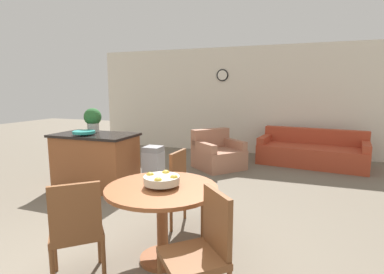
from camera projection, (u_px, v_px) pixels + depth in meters
The scene contains 12 objects.
wall_back at pixel (241, 101), 7.68m from camera, with size 8.00×0.09×2.70m.
dining_table at pixel (162, 204), 2.80m from camera, with size 1.05×1.05×0.74m.
dining_chair_near_left at pixel (76, 227), 2.46m from camera, with size 0.59×0.59×0.91m.
dining_chair_near_right at pixel (202, 247), 2.14m from camera, with size 0.59×0.59×0.91m.
dining_chair_far_side at pixel (187, 186), 3.52m from camera, with size 0.44×0.44×0.91m.
fruit_bowl at pixel (162, 180), 2.76m from camera, with size 0.33×0.33×0.13m.
kitchen_island at pixel (96, 161), 4.99m from camera, with size 1.34×0.78×0.91m.
teal_bowl at pixel (84, 132), 4.80m from camera, with size 0.35×0.35×0.07m.
potted_plant at pixel (93, 119), 5.14m from camera, with size 0.30×0.30×0.41m.
trash_bin at pixel (154, 168), 4.88m from camera, with size 0.29×0.28×0.72m.
couch at pixel (312, 152), 6.54m from camera, with size 2.31×1.29×0.76m.
armchair at pixel (218, 155), 6.26m from camera, with size 1.21×1.21×0.79m.
Camera 1 is at (1.43, -1.47, 1.62)m, focal length 28.00 mm.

